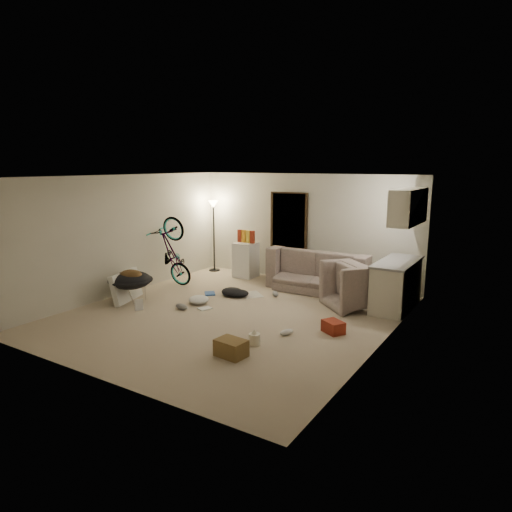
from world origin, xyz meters
The scene contains 38 objects.
floor centered at (0.00, 0.00, -0.01)m, with size 5.50×6.00×0.02m, color #B8A68D.
ceiling centered at (0.00, 0.00, 2.51)m, with size 5.50×6.00×0.02m, color white.
wall_back centered at (0.00, 3.01, 1.25)m, with size 5.50×0.02×2.50m, color beige.
wall_front centered at (0.00, -3.01, 1.25)m, with size 5.50×0.02×2.50m, color beige.
wall_left centered at (-2.76, 0.00, 1.25)m, with size 0.02×6.00×2.50m, color beige.
wall_right centered at (2.76, 0.00, 1.25)m, with size 0.02×6.00×2.50m, color beige.
doorway centered at (-0.40, 2.97, 1.02)m, with size 0.85×0.10×2.04m, color black.
door_trim centered at (-0.40, 2.94, 1.02)m, with size 0.97×0.04×2.10m, color black.
floor_lamp centered at (-2.40, 2.65, 1.31)m, with size 0.28×0.28×1.81m.
kitchen_counter centered at (2.43, 2.00, 0.44)m, with size 0.60×1.50×0.88m, color beige.
counter_top centered at (2.43, 2.00, 0.90)m, with size 0.64×1.54×0.04m, color gray.
kitchen_uppers centered at (2.56, 2.00, 1.95)m, with size 0.38×1.40×0.65m, color beige.
sofa centered at (0.67, 2.45, 0.33)m, with size 2.28×0.89×0.67m, color #394038.
armchair centered at (1.82, 1.71, 0.32)m, with size 0.99×0.86×0.64m, color #394038.
bicycle centered at (-2.30, 0.97, 0.43)m, with size 0.57×1.62×0.85m, color black.
book_asset centered at (-1.66, -0.80, 0.01)m, with size 0.16×0.22×0.02m, color maroon.
mini_fridge centered at (-1.36, 2.55, 0.42)m, with size 0.50×0.50×0.84m, color white.
snack_box_0 centered at (-1.53, 2.55, 1.00)m, with size 0.10×0.07×0.30m, color maroon.
snack_box_1 centered at (-1.41, 2.55, 1.00)m, with size 0.10×0.07×0.30m, color orange.
snack_box_2 centered at (-1.29, 2.55, 1.00)m, with size 0.10×0.07×0.30m, color gold.
snack_box_3 centered at (-1.17, 2.55, 1.00)m, with size 0.10×0.07×0.30m, color maroon.
saucer_chair centered at (-2.16, -0.42, 0.37)m, with size 0.87×0.87×0.62m.
hoodie centered at (-2.11, -0.45, 0.56)m, with size 0.48×0.40×0.22m, color #4C331A.
sofa_drape centered at (-0.28, 2.45, 0.54)m, with size 0.56×0.46×0.28m, color black.
tv_box centered at (-2.30, -0.41, 0.30)m, with size 0.11×0.91×0.60m, color silver.
drink_case_a centered at (1.05, -1.52, 0.12)m, with size 0.43×0.31×0.25m, color brown.
drink_case_b centered at (1.94, 0.13, 0.10)m, with size 0.34×0.25×0.20m, color maroon.
juicer centered at (1.11, -0.99, 0.10)m, with size 0.18×0.18×0.25m.
newspaper centered at (-0.39, 1.28, 0.00)m, with size 0.39×0.52×0.01m, color beige.
book_blue centered at (-1.16, 0.85, 0.01)m, with size 0.21×0.29×0.03m, color #2B529E.
book_white centered at (-0.63, -0.01, 0.01)m, with size 0.19×0.24×0.02m, color silver.
shoe_0 centered at (-0.77, 0.95, 0.05)m, with size 0.24×0.10×0.09m, color #2B529E.
shoe_1 centered at (0.09, 1.46, 0.05)m, with size 0.28×0.11×0.10m, color slate.
shoe_3 centered at (-0.97, -0.26, 0.06)m, with size 0.30×0.12×0.11m, color slate.
shoe_4 centered at (1.34, -0.37, 0.05)m, with size 0.27×0.11×0.10m, color white.
clothes_lump_a centered at (-0.70, 1.02, 0.08)m, with size 0.50×0.43×0.16m, color black.
clothes_lump_b centered at (-0.56, 1.03, 0.07)m, with size 0.46×0.40×0.14m, color black.
clothes_lump_c centered at (-0.96, 0.23, 0.07)m, with size 0.47×0.40×0.14m, color silver.
Camera 1 is at (4.61, -6.54, 2.71)m, focal length 32.00 mm.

